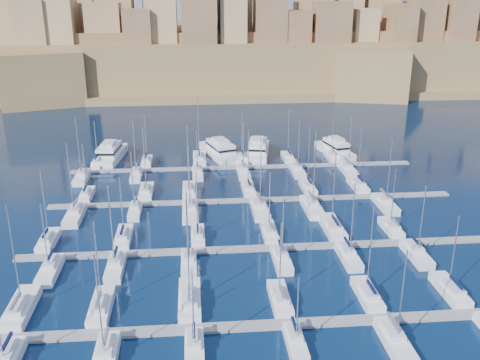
{
  "coord_description": "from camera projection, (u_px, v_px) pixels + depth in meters",
  "views": [
    {
      "loc": [
        -12.22,
        -92.98,
        41.73
      ],
      "look_at": [
        -3.26,
        6.0,
        6.2
      ],
      "focal_mm": 40.0,
      "sensor_mm": 36.0,
      "label": 1
    }
  ],
  "objects": [
    {
      "name": "sailboat_46",
      "position": [
        297.0,
        171.0,
        128.11
      ],
      "size": [
        2.66,
        8.86,
        13.3
      ],
      "color": "white",
      "rests_on": "ground"
    },
    {
      "name": "sailboat_7",
      "position": [
        105.0,
        357.0,
        63.15
      ],
      "size": [
        2.67,
        8.9,
        14.9
      ],
      "color": "white",
      "rests_on": "ground"
    },
    {
      "name": "sailboat_19",
      "position": [
        116.0,
        266.0,
        83.77
      ],
      "size": [
        2.59,
        8.62,
        14.73
      ],
      "color": "white",
      "rests_on": "ground"
    },
    {
      "name": "pontoon_mid_far",
      "position": [
        254.0,
        200.0,
        111.59
      ],
      "size": [
        84.0,
        2.0,
        0.4
      ],
      "primitive_type": "cube",
      "color": "slate",
      "rests_on": "ground"
    },
    {
      "name": "sailboat_30",
      "position": [
        75.0,
        215.0,
        102.9
      ],
      "size": [
        2.99,
        9.96,
        15.58
      ],
      "color": "white",
      "rests_on": "ground"
    },
    {
      "name": "sailboat_43",
      "position": [
        136.0,
        175.0,
        125.1
      ],
      "size": [
        2.5,
        8.35,
        14.08
      ],
      "color": "white",
      "rests_on": "ground"
    },
    {
      "name": "sailboat_29",
      "position": [
        358.0,
        185.0,
        118.56
      ],
      "size": [
        2.75,
        9.16,
        14.03
      ],
      "color": "white",
      "rests_on": "ground"
    },
    {
      "name": "sailboat_35",
      "position": [
        385.0,
        204.0,
        108.26
      ],
      "size": [
        2.9,
        9.67,
        14.77
      ],
      "color": "white",
      "rests_on": "ground"
    },
    {
      "name": "sailboat_37",
      "position": [
        147.0,
        162.0,
        134.7
      ],
      "size": [
        2.47,
        8.24,
        12.96
      ],
      "color": "white",
      "rests_on": "ground"
    },
    {
      "name": "sailboat_4",
      "position": [
        367.0,
        295.0,
        76.02
      ],
      "size": [
        2.59,
        8.62,
        14.45
      ],
      "color": "white",
      "rests_on": "ground"
    },
    {
      "name": "sailboat_21",
      "position": [
        281.0,
        259.0,
        86.07
      ],
      "size": [
        2.56,
        8.52,
        11.73
      ],
      "color": "white",
      "rests_on": "ground"
    },
    {
      "name": "sailboat_42",
      "position": [
        82.0,
        177.0,
        123.59
      ],
      "size": [
        2.8,
        9.33,
        15.15
      ],
      "color": "white",
      "rests_on": "ground"
    },
    {
      "name": "sailboat_18",
      "position": [
        50.0,
        270.0,
        82.82
      ],
      "size": [
        2.66,
        8.87,
        12.27
      ],
      "color": "white",
      "rests_on": "ground"
    },
    {
      "name": "sailboat_25",
      "position": [
        146.0,
        192.0,
        114.67
      ],
      "size": [
        2.79,
        9.31,
        15.22
      ],
      "color": "white",
      "rests_on": "ground"
    },
    {
      "name": "sailboat_26",
      "position": [
        189.0,
        191.0,
        115.36
      ],
      "size": [
        2.73,
        9.11,
        15.3
      ],
      "color": "white",
      "rests_on": "ground"
    },
    {
      "name": "sailboat_2",
      "position": [
        190.0,
        300.0,
        74.61
      ],
      "size": [
        3.07,
        10.22,
        15.91
      ],
      "color": "white",
      "rests_on": "ground"
    },
    {
      "name": "motor_yacht_a",
      "position": [
        110.0,
        153.0,
        138.22
      ],
      "size": [
        7.15,
        18.16,
        5.25
      ],
      "color": "white",
      "rests_on": "ground"
    },
    {
      "name": "sailboat_28",
      "position": [
        308.0,
        187.0,
        117.34
      ],
      "size": [
        2.58,
        8.59,
        14.55
      ],
      "color": "white",
      "rests_on": "ground"
    },
    {
      "name": "fortified_city",
      "position": [
        217.0,
        52.0,
        242.91
      ],
      "size": [
        460.0,
        108.95,
        59.52
      ],
      "color": "brown",
      "rests_on": "ground"
    },
    {
      "name": "sailboat_40",
      "position": [
        288.0,
        158.0,
        137.91
      ],
      "size": [
        2.57,
        8.56,
        13.45
      ],
      "color": "white",
      "rests_on": "ground"
    },
    {
      "name": "sailboat_13",
      "position": [
        124.0,
        237.0,
        93.68
      ],
      "size": [
        2.67,
        8.91,
        11.88
      ],
      "color": "white",
      "rests_on": "ground"
    },
    {
      "name": "ground",
      "position": [
        260.0,
        220.0,
        102.28
      ],
      "size": [
        600.0,
        600.0,
        0.0
      ],
      "primitive_type": "plane",
      "color": "#021132",
      "rests_on": "ground"
    },
    {
      "name": "sailboat_44",
      "position": [
        198.0,
        173.0,
        126.38
      ],
      "size": [
        2.47,
        8.23,
        11.67
      ],
      "color": "white",
      "rests_on": "ground"
    },
    {
      "name": "sailboat_32",
      "position": [
        190.0,
        211.0,
        104.73
      ],
      "size": [
        3.02,
        10.08,
        14.25
      ],
      "color": "white",
      "rests_on": "ground"
    },
    {
      "name": "sailboat_9",
      "position": [
        295.0,
        342.0,
        65.85
      ],
      "size": [
        2.19,
        7.31,
        10.3
      ],
      "color": "white",
      "rests_on": "ground"
    },
    {
      "name": "sailboat_0",
      "position": [
        21.0,
        308.0,
        72.72
      ],
      "size": [
        3.1,
        10.34,
        15.85
      ],
      "color": "white",
      "rests_on": "ground"
    },
    {
      "name": "sailboat_33",
      "position": [
        260.0,
        209.0,
        105.82
      ],
      "size": [
        3.07,
        10.24,
        15.65
      ],
      "color": "white",
      "rests_on": "ground"
    },
    {
      "name": "sailboat_41",
      "position": [
        332.0,
        157.0,
        138.81
      ],
      "size": [
        2.52,
        8.4,
        13.38
      ],
      "color": "white",
      "rests_on": "ground"
    },
    {
      "name": "motor_yacht_b",
      "position": [
        220.0,
        150.0,
        140.92
      ],
      "size": [
        10.68,
        19.09,
        5.25
      ],
      "color": "white",
      "rests_on": "ground"
    },
    {
      "name": "sailboat_23",
      "position": [
        416.0,
        254.0,
        87.84
      ],
      "size": [
        2.64,
        8.8,
        13.16
      ],
      "color": "white",
      "rests_on": "ground"
    },
    {
      "name": "sailboat_16",
      "position": [
        332.0,
        227.0,
        97.52
      ],
      "size": [
        3.11,
        10.36,
        14.71
      ],
      "color": "white",
      "rests_on": "ground"
    },
    {
      "name": "pontoon_mid_near",
      "position": [
        269.0,
        248.0,
        90.96
      ],
      "size": [
        84.0,
        2.0,
        0.4
      ],
      "primitive_type": "cube",
      "color": "slate",
      "rests_on": "ground"
    },
    {
      "name": "motor_yacht_d",
      "position": [
        335.0,
        149.0,
        142.21
      ],
      "size": [
        7.81,
        16.02,
        5.25
      ],
      "color": "white",
      "rests_on": "ground"
    },
    {
      "name": "sailboat_27",
      "position": [
        248.0,
        189.0,
        116.21
      ],
      "size": [
        2.57,
        8.57,
        14.2
      ],
      "color": "white",
      "rests_on": "ground"
    },
    {
      "name": "sailboat_45",
      "position": [
        243.0,
        172.0,
        126.96
      ],
      "size": [
        2.68,
        8.94,
        13.19
      ],
      "color": "white",
      "rests_on": "ground"
    },
    {
      "name": "sailboat_17",
      "position": [
        391.0,
        228.0,
        97.36
      ],
      "size": [
        2.4,
        8.02,
        12.11
      ],
      "color": "white",
      "rests_on": "ground"
    },
    {
      "name": "motor_yacht_c",
      "position": [
        258.0,
        150.0,
        141.47
      ],
      "size": [
        8.37,
        18.3,
        5.25
      ],
      "color": "white",
      "rests_on": "ground"
    },
    {
      "name": "sailboat_22",
      "position": [
        349.0,
        256.0,
        87.01
      ],
      "size": [
        2.55,
        8.51,
        13.92
      ],
      "color": "white",
      "rests_on": "ground"
    },
    {
      "name": "sailboat_24",
      "position": [
        87.0,
        195.0,
        113.02
      ],
      "size": [
        2.4,
        7.98,
        12.03
      ],
      "color": "white",
      "rests_on": "ground"
    },
    {
      "name": "sailboat_38",
      "position": [
        199.0,
        159.0,
        136.92
      ],
      "size": [
        3.2,
        10.65,
        16.85
      ],
      "color": "white",
      "rests_on": "ground"
    },
    {
      "name": "pontoon_far",
      "position": [
        244.0,
        167.0,
        132.22
      ],
      "size": [
        84.0,
        2.0,
        0.4
      ],
      "primitive_type": "cube",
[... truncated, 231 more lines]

